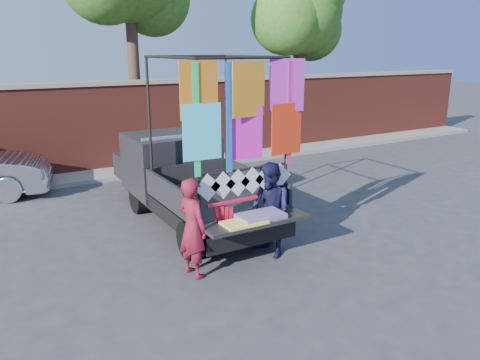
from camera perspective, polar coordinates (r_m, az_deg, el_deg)
ground at (r=8.46m, az=-0.67°, el=-8.70°), size 90.00×90.00×0.00m
brick_wall at (r=14.38m, az=-14.74°, el=6.49°), size 30.00×0.45×2.61m
curb at (r=13.98m, az=-13.59°, el=1.00°), size 30.00×1.20×0.12m
tree_right at (r=18.70m, az=7.45°, el=19.40°), size 4.20×3.30×6.62m
pickup_truck at (r=10.10m, az=-7.16°, el=0.39°), size 2.14×5.38×3.38m
woman at (r=7.36m, az=-5.79°, el=-5.81°), size 0.51×0.66×1.61m
man at (r=8.05m, az=3.68°, el=-3.71°), size 0.70×0.86×1.65m
streamer_bundle at (r=7.58m, az=-1.48°, el=-4.13°), size 0.95×0.07×0.65m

